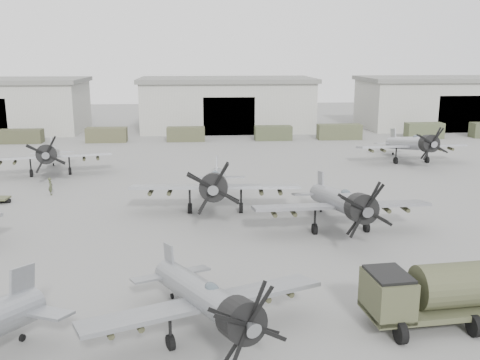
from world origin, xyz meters
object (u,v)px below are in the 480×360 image
at_px(ground_crew, 51,186).
at_px(aircraft_near_1, 207,299).
at_px(aircraft_far_1, 413,144).
at_px(aircraft_far_0, 49,154).
at_px(aircraft_mid_1, 215,183).
at_px(fuel_tanker, 445,290).
at_px(aircraft_mid_2, 342,202).

bearing_deg(ground_crew, aircraft_near_1, -173.32).
bearing_deg(ground_crew, aircraft_far_1, -94.39).
bearing_deg(aircraft_far_1, aircraft_far_0, -178.20).
distance_m(aircraft_mid_1, aircraft_far_0, 22.67).
height_order(aircraft_far_1, ground_crew, aircraft_far_1).
relative_size(aircraft_mid_1, aircraft_far_0, 1.06).
bearing_deg(fuel_tanker, ground_crew, 128.75).
bearing_deg(fuel_tanker, aircraft_far_0, 123.43).
distance_m(aircraft_near_1, aircraft_far_0, 38.31).
height_order(aircraft_far_1, fuel_tanker, aircraft_far_1).
xyz_separation_m(aircraft_mid_2, aircraft_far_0, (-25.96, 20.64, 0.01)).
relative_size(aircraft_near_1, aircraft_far_1, 0.87).
distance_m(aircraft_mid_2, aircraft_far_0, 33.17).
xyz_separation_m(aircraft_mid_2, aircraft_far_1, (14.87, 24.04, 0.01)).
relative_size(fuel_tanker, ground_crew, 4.97).
distance_m(aircraft_far_0, aircraft_far_1, 40.97).
distance_m(fuel_tanker, ground_crew, 36.32).
bearing_deg(aircraft_far_0, ground_crew, -86.94).
distance_m(aircraft_far_1, ground_crew, 40.39).
bearing_deg(aircraft_mid_1, aircraft_near_1, -89.56).
distance_m(aircraft_mid_1, aircraft_far_1, 30.05).
relative_size(aircraft_mid_1, ground_crew, 8.44).
distance_m(aircraft_near_1, aircraft_mid_1, 19.86).
xyz_separation_m(aircraft_near_1, aircraft_mid_1, (0.99, 19.83, 0.44)).
height_order(aircraft_mid_1, fuel_tanker, aircraft_mid_1).
height_order(aircraft_mid_2, fuel_tanker, aircraft_mid_2).
relative_size(aircraft_near_1, fuel_tanker, 1.38).
height_order(aircraft_near_1, aircraft_far_1, aircraft_far_1).
distance_m(aircraft_far_1, fuel_tanker, 39.80).
relative_size(aircraft_far_1, ground_crew, 7.90).
distance_m(aircraft_far_0, ground_crew, 8.41).
height_order(aircraft_mid_1, aircraft_mid_2, aircraft_mid_1).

